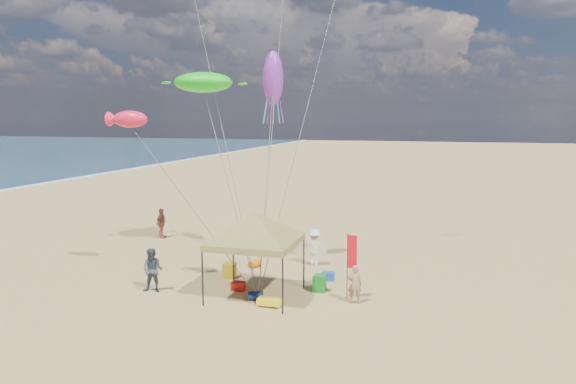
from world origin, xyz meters
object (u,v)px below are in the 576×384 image
object	(u,v)px
cooler_red	(238,286)
person_far_a	(161,223)
canopy_tent	(255,216)
beach_cart	(269,301)
person_near_a	(355,284)
cooler_blue	(328,276)
person_near_b	(153,270)
chair_yellow	(229,271)
feather_flag	(351,255)
person_near_c	(314,247)
chair_green	(319,283)

from	to	relation	value
cooler_red	person_far_a	distance (m)	11.28
canopy_tent	person_far_a	bearing A→B (deg)	137.28
beach_cart	person_near_a	xyz separation A→B (m)	(3.07, 1.27, 0.57)
canopy_tent	cooler_blue	size ratio (longest dim) A/B	11.96
canopy_tent	beach_cart	bearing A→B (deg)	-46.84
person_near_b	person_far_a	xyz separation A→B (m)	(-4.75, 9.04, -0.02)
canopy_tent	person_far_a	xyz separation A→B (m)	(-9.02, 8.33, -2.41)
chair_yellow	beach_cart	bearing A→B (deg)	-45.50
feather_flag	chair_yellow	distance (m)	6.02
person_far_a	beach_cart	bearing A→B (deg)	-135.38
canopy_tent	person_near_c	xyz separation A→B (m)	(1.20, 5.07, -2.42)
cooler_red	beach_cart	world-z (taller)	cooler_red
feather_flag	person_near_b	distance (m)	8.18
feather_flag	cooler_red	world-z (taller)	feather_flag
chair_yellow	person_far_a	world-z (taller)	person_far_a
chair_yellow	cooler_red	bearing A→B (deg)	-55.89
canopy_tent	person_near_a	xyz separation A→B (m)	(3.97, 0.32, -2.55)
feather_flag	cooler_blue	xyz separation A→B (m)	(-1.38, 2.18, -1.61)
cooler_blue	person_near_b	size ratio (longest dim) A/B	0.29
chair_yellow	person_near_c	bearing A→B (deg)	44.36
feather_flag	beach_cart	xyz separation A→B (m)	(-2.84, -1.68, -1.60)
cooler_red	canopy_tent	bearing A→B (deg)	-25.91
feather_flag	chair_green	xyz separation A→B (m)	(-1.41, 0.61, -1.45)
person_near_b	canopy_tent	bearing A→B (deg)	-1.22
canopy_tent	feather_flag	xyz separation A→B (m)	(3.74, 0.72, -1.52)
person_near_a	chair_green	bearing A→B (deg)	-45.64
canopy_tent	beach_cart	world-z (taller)	canopy_tent
feather_flag	person_far_a	size ratio (longest dim) A/B	1.47
cooler_red	person_near_a	world-z (taller)	person_near_a
cooler_blue	person_near_c	bearing A→B (deg)	117.97
cooler_red	cooler_blue	xyz separation A→B (m)	(3.31, 2.44, 0.00)
chair_green	person_near_b	size ratio (longest dim) A/B	0.38
canopy_tent	person_far_a	world-z (taller)	canopy_tent
cooler_red	cooler_blue	bearing A→B (deg)	36.38
person_near_a	person_far_a	xyz separation A→B (m)	(-12.98, 8.01, 0.14)
canopy_tent	person_near_c	bearing A→B (deg)	76.64
person_near_c	person_far_a	size ratio (longest dim) A/B	0.99
person_near_a	person_near_b	distance (m)	8.30
beach_cart	person_near_b	distance (m)	5.22
chair_yellow	beach_cart	world-z (taller)	chair_yellow
feather_flag	person_near_c	size ratio (longest dim) A/B	1.49
person_near_b	person_near_c	distance (m)	7.96
cooler_red	cooler_blue	world-z (taller)	same
beach_cart	person_far_a	distance (m)	13.60
cooler_blue	person_near_a	size ratio (longest dim) A/B	0.35
cooler_red	person_far_a	xyz separation A→B (m)	(-8.06, 7.86, 0.71)
person_near_c	person_near_a	bearing A→B (deg)	117.61
feather_flag	chair_yellow	bearing A→B (deg)	167.75
beach_cart	person_near_a	size ratio (longest dim) A/B	0.59
chair_green	person_near_a	size ratio (longest dim) A/B	0.46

